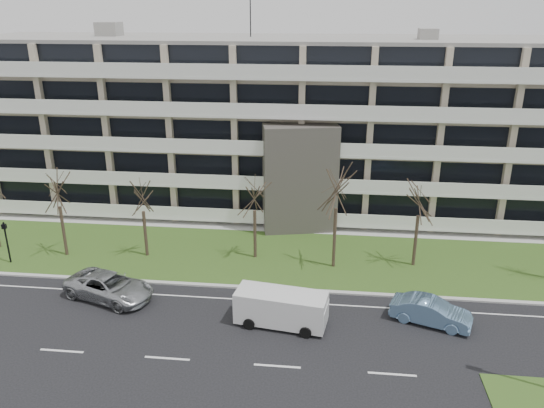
# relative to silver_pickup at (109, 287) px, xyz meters

# --- Properties ---
(ground) EXTENTS (160.00, 160.00, 0.00)m
(ground) POSITION_rel_silver_pickup_xyz_m (11.55, -5.78, -0.83)
(ground) COLOR black
(ground) RESTS_ON ground
(grass_verge) EXTENTS (90.00, 10.00, 0.06)m
(grass_verge) POSITION_rel_silver_pickup_xyz_m (11.55, 7.22, -0.80)
(grass_verge) COLOR #34551C
(grass_verge) RESTS_ON ground
(curb) EXTENTS (90.00, 0.35, 0.12)m
(curb) POSITION_rel_silver_pickup_xyz_m (11.55, 2.22, -0.77)
(curb) COLOR #B2B2AD
(curb) RESTS_ON ground
(sidewalk) EXTENTS (90.00, 2.00, 0.08)m
(sidewalk) POSITION_rel_silver_pickup_xyz_m (11.55, 12.72, -0.79)
(sidewalk) COLOR #B2B2AD
(sidewalk) RESTS_ON ground
(lane_edge_line) EXTENTS (90.00, 0.12, 0.01)m
(lane_edge_line) POSITION_rel_silver_pickup_xyz_m (11.55, 0.72, -0.82)
(lane_edge_line) COLOR white
(lane_edge_line) RESTS_ON ground
(apartment_building) EXTENTS (60.50, 15.10, 18.75)m
(apartment_building) POSITION_rel_silver_pickup_xyz_m (11.55, 19.54, 6.79)
(apartment_building) COLOR beige
(apartment_building) RESTS_ON ground
(silver_pickup) EXTENTS (6.51, 4.48, 1.65)m
(silver_pickup) POSITION_rel_silver_pickup_xyz_m (0.00, 0.00, 0.00)
(silver_pickup) COLOR #A8ABAF
(silver_pickup) RESTS_ON ground
(blue_sedan) EXTENTS (5.00, 3.12, 1.56)m
(blue_sedan) POSITION_rel_silver_pickup_xyz_m (20.28, -0.69, -0.05)
(blue_sedan) COLOR #7CA9D8
(blue_sedan) RESTS_ON ground
(white_van) EXTENTS (5.64, 2.83, 2.10)m
(white_van) POSITION_rel_silver_pickup_xyz_m (11.45, -1.80, 0.43)
(white_van) COLOR silver
(white_van) RESTS_ON ground
(pedestrian_signal) EXTENTS (0.34, 0.29, 3.26)m
(pedestrian_signal) POSITION_rel_silver_pickup_xyz_m (-9.33, 4.00, 1.25)
(pedestrian_signal) COLOR black
(pedestrian_signal) RESTS_ON ground
(tree_1) EXTENTS (3.55, 3.55, 7.09)m
(tree_1) POSITION_rel_silver_pickup_xyz_m (-5.80, 5.72, 4.68)
(tree_1) COLOR #382B21
(tree_1) RESTS_ON ground
(tree_2) EXTENTS (3.23, 3.23, 6.47)m
(tree_2) POSITION_rel_silver_pickup_xyz_m (0.35, 6.29, 4.19)
(tree_2) COLOR #382B21
(tree_2) RESTS_ON ground
(tree_3) EXTENTS (3.41, 3.41, 6.82)m
(tree_3) POSITION_rel_silver_pickup_xyz_m (8.60, 6.89, 4.47)
(tree_3) COLOR #382B21
(tree_3) RESTS_ON ground
(tree_4) EXTENTS (4.09, 4.09, 8.18)m
(tree_4) POSITION_rel_silver_pickup_xyz_m (14.48, 6.01, 5.54)
(tree_4) COLOR #382B21
(tree_4) RESTS_ON ground
(tree_5) EXTENTS (3.51, 3.51, 7.03)m
(tree_5) POSITION_rel_silver_pickup_xyz_m (20.32, 6.87, 4.64)
(tree_5) COLOR #382B21
(tree_5) RESTS_ON ground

